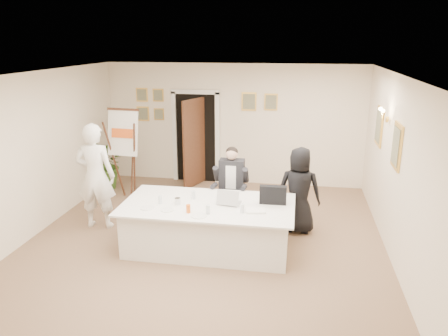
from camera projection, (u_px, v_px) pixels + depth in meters
The scene contains 28 objects.
floor at pixel (202, 247), 7.26m from camera, with size 7.00×7.00×0.00m, color brown.
ceiling at pixel (200, 76), 6.46m from camera, with size 6.00×7.00×0.02m, color white.
wall_back at pixel (234, 125), 10.17m from camera, with size 6.00×0.10×2.80m, color silver.
wall_front at pixel (107, 285), 3.55m from camera, with size 6.00×0.10×2.80m, color silver.
wall_left at pixel (27, 158), 7.35m from camera, with size 0.10×7.00×2.80m, color silver.
wall_right at pixel (401, 176), 6.38m from camera, with size 0.10×7.00×2.80m, color silver.
doorway at pixel (195, 140), 10.24m from camera, with size 1.14×0.86×2.20m.
pictures_back_wall at pixel (200, 105), 10.14m from camera, with size 3.40×0.06×0.80m, color #E7B74E, non-canonical shape.
pictures_right_wall at pixel (387, 135), 7.42m from camera, with size 0.06×2.20×0.80m, color #E7B74E, non-canonical shape.
wall_sconce at pixel (384, 115), 7.33m from camera, with size 0.20×0.30×0.24m, color gold, non-canonical shape.
conference_table at pixel (208, 226), 7.13m from camera, with size 2.76×1.47×0.78m.
seated_man at pixel (231, 185), 8.07m from camera, with size 0.63×0.67×1.46m, color black, non-canonical shape.
flip_chart at pixel (127, 158), 9.30m from camera, with size 0.68×0.45×1.91m.
standing_man at pixel (96, 176), 7.79m from camera, with size 0.70×0.46×1.93m, color white.
standing_woman at pixel (299, 190), 7.64m from camera, with size 0.76×0.49×1.55m, color black.
potted_palm at pixel (105, 164), 9.91m from camera, with size 1.07×0.93×1.19m, color #385F1F.
laptop at pixel (229, 195), 7.01m from camera, with size 0.36×0.38×0.28m, color #B7BABC, non-canonical shape.
laptop_bag at pixel (273, 195), 6.98m from camera, with size 0.43×0.12×0.30m, color black.
paper_stack at pixel (256, 211), 6.70m from camera, with size 0.30×0.21×0.03m, color white.
plate_left at pixel (147, 208), 6.83m from camera, with size 0.22×0.22×0.01m, color white.
plate_mid at pixel (167, 210), 6.75m from camera, with size 0.21×0.21×0.01m, color white.
plate_near at pixel (199, 216), 6.53m from camera, with size 0.24×0.24×0.01m, color white.
glass_a at pixel (160, 200), 7.00m from camera, with size 0.06×0.06×0.14m, color silver.
glass_b at pixel (208, 210), 6.59m from camera, with size 0.06×0.06×0.14m, color silver.
glass_c at pixel (242, 209), 6.64m from camera, with size 0.06×0.06×0.14m, color silver.
glass_d at pixel (194, 195), 7.21m from camera, with size 0.07×0.07×0.14m, color silver.
oj_glass at pixel (188, 209), 6.64m from camera, with size 0.07×0.07×0.13m, color orange.
steel_jug at pixel (178, 201), 6.98m from camera, with size 0.09×0.09×0.11m, color silver.
Camera 1 is at (1.47, -6.43, 3.33)m, focal length 35.00 mm.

